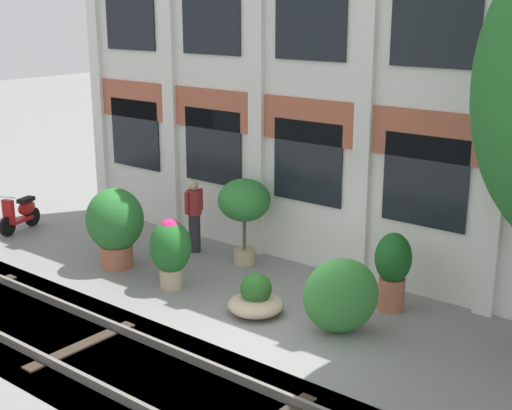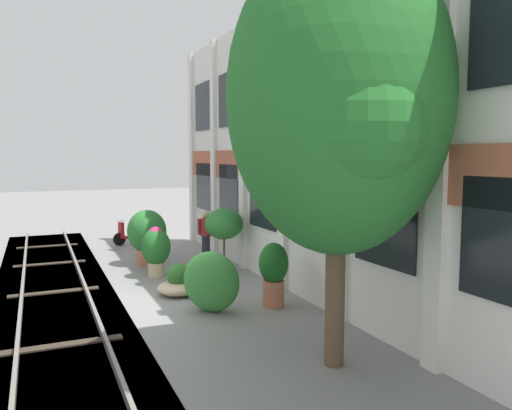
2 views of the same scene
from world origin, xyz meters
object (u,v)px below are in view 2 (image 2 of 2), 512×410
Objects in this scene: potted_plant_stone_basin at (156,248)px; potted_plant_low_pan at (224,226)px; potted_plant_ribbed_drum at (147,234)px; topiary_hedge at (211,282)px; scooter_near_curb at (132,233)px; potted_plant_wide_bowl at (178,283)px; potted_plant_glazed_jar at (274,271)px; resident_by_doorway at (206,236)px; broadleaf_tree at (338,103)px.

potted_plant_low_pan is (0.26, 1.93, 0.52)m from potted_plant_stone_basin.
topiary_hedge is (5.40, 0.28, -0.29)m from potted_plant_ribbed_drum.
potted_plant_wide_bowl is at bearing 72.00° from scooter_near_curb.
potted_plant_low_pan is at bearing 89.57° from scooter_near_curb.
resident_by_doorway reaches higher than potted_plant_glazed_jar.
resident_by_doorway is (4.39, 1.53, 0.44)m from scooter_near_curb.
potted_plant_low_pan is 1.09× the size of potted_plant_ribbed_drum.
potted_plant_wide_bowl is (1.81, -1.86, -1.06)m from potted_plant_low_pan.
potted_plant_wide_bowl is 1.66m from topiary_hedge.
potted_plant_low_pan is at bearing 177.63° from potted_plant_glazed_jar.
potted_plant_glazed_jar is 4.96m from resident_by_doorway.
topiary_hedge is at bearing 11.04° from potted_plant_wide_bowl.
broadleaf_tree reaches higher than potted_plant_wide_bowl.
potted_plant_stone_basin reaches higher than scooter_near_curb.
resident_by_doorway is (-8.19, 0.52, -3.31)m from broadleaf_tree.
potted_plant_wide_bowl is at bearing -168.96° from topiary_hedge.
potted_plant_glazed_jar is (1.79, 1.71, 0.54)m from potted_plant_wide_bowl.
broadleaf_tree is 4.69m from potted_plant_glazed_jar.
potted_plant_wide_bowl is at bearing -26.00° from resident_by_doorway.
topiary_hedge is (-0.21, -1.40, -0.15)m from potted_plant_glazed_jar.
potted_plant_glazed_jar is at bearing 43.59° from potted_plant_wide_bowl.
potted_plant_ribbed_drum is 1.26× the size of scooter_near_curb.
topiary_hedge is at bearing -24.53° from potted_plant_low_pan.
resident_by_doorway is at bearing 176.40° from broadleaf_tree.
potted_plant_low_pan reaches higher than potted_plant_glazed_jar.
potted_plant_wide_bowl is 7.56m from scooter_near_curb.
scooter_near_curb is at bearing -164.08° from potted_plant_low_pan.
broadleaf_tree is 4.13× the size of resident_by_doorway.
resident_by_doorway is at bearing 179.54° from potted_plant_glazed_jar.
potted_plant_low_pan is at bearing 134.23° from potted_plant_wide_bowl.
resident_by_doorway reaches higher than potted_plant_stone_basin.
topiary_hedge is at bearing -13.96° from resident_by_doorway.
potted_plant_glazed_jar is at bearing 2.43° from resident_by_doorway.
potted_plant_stone_basin is 1.04× the size of scooter_near_curb.
scooter_near_curb is at bearing 176.93° from potted_plant_stone_basin.
resident_by_doorway is (-4.96, 0.04, 0.06)m from potted_plant_glazed_jar.
potted_plant_stone_basin is at bearing -97.60° from potted_plant_low_pan.
scooter_near_curb is (-5.75, -1.64, -0.90)m from potted_plant_low_pan.
potted_plant_ribbed_drum is (-3.81, 0.03, 0.67)m from potted_plant_wide_bowl.
potted_plant_glazed_jar is at bearing 171.61° from broadleaf_tree.
potted_plant_glazed_jar is 9.48m from scooter_near_curb.
scooter_near_curb is at bearing -179.42° from topiary_hedge.
potted_plant_ribbed_drum is (-1.75, 0.11, 0.14)m from potted_plant_stone_basin.
topiary_hedge is (4.75, -1.44, -0.21)m from resident_by_doorway.
potted_plant_glazed_jar is 1.08× the size of scooter_near_curb.
topiary_hedge is at bearing -164.96° from broadleaf_tree.
resident_by_doorway is (-1.10, 1.83, 0.06)m from potted_plant_stone_basin.
broadleaf_tree is 7.43m from potted_plant_low_pan.
broadleaf_tree is 5.09× the size of topiary_hedge.
potted_plant_wide_bowl is 0.60× the size of potted_plant_ribbed_drum.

